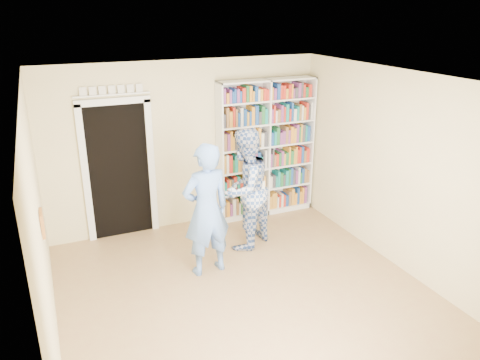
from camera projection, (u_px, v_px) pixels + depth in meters
name	position (u px, v px, depth m)	size (l,w,h in m)	color
floor	(251.00, 300.00, 5.84)	(5.00, 5.00, 0.00)	#9D704C
ceiling	(253.00, 82.00, 4.90)	(5.00, 5.00, 0.00)	white
wall_back	(187.00, 145.00, 7.52)	(4.50, 4.50, 0.00)	beige
wall_left	(41.00, 236.00, 4.53)	(5.00, 5.00, 0.00)	beige
wall_right	(405.00, 174.00, 6.21)	(5.00, 5.00, 0.00)	beige
bookshelf	(266.00, 148.00, 7.95)	(1.71, 0.32, 2.35)	white
doorway	(119.00, 164.00, 7.15)	(1.10, 0.08, 2.43)	black
wall_art	(42.00, 223.00, 4.69)	(0.03, 0.25, 0.25)	brown
man_blue	(206.00, 210.00, 6.18)	(0.67, 0.44, 1.84)	#618CD8
man_plaid	(245.00, 189.00, 6.88)	(0.89, 0.69, 1.83)	#315297
paper_sheet	(260.00, 191.00, 6.77)	(0.20, 0.01, 0.28)	white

